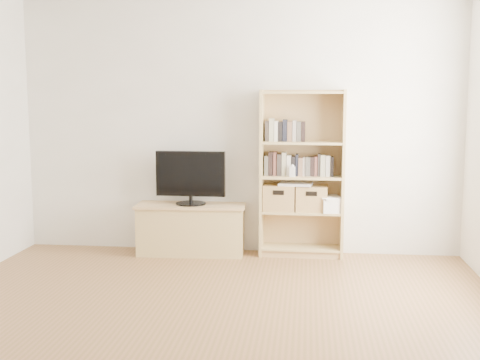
# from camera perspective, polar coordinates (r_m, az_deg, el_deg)

# --- Properties ---
(floor) EXTENTS (4.50, 5.00, 0.01)m
(floor) POSITION_cam_1_polar(r_m,az_deg,el_deg) (4.01, -4.36, -15.40)
(floor) COLOR brown
(floor) RESTS_ON ground
(back_wall) EXTENTS (4.50, 0.02, 2.60)m
(back_wall) POSITION_cam_1_polar(r_m,az_deg,el_deg) (6.17, -0.14, 5.13)
(back_wall) COLOR silver
(back_wall) RESTS_ON floor
(tv_stand) EXTENTS (1.08, 0.45, 0.49)m
(tv_stand) POSITION_cam_1_polar(r_m,az_deg,el_deg) (6.19, -4.65, -4.76)
(tv_stand) COLOR tan
(tv_stand) RESTS_ON floor
(bookshelf) EXTENTS (0.84, 0.30, 1.67)m
(bookshelf) POSITION_cam_1_polar(r_m,az_deg,el_deg) (6.02, 5.89, 0.57)
(bookshelf) COLOR tan
(bookshelf) RESTS_ON floor
(television) EXTENTS (0.71, 0.07, 0.55)m
(television) POSITION_cam_1_polar(r_m,az_deg,el_deg) (6.09, -4.71, 0.24)
(television) COLOR black
(television) RESTS_ON tv_stand
(books_row_mid) EXTENTS (0.89, 0.21, 0.24)m
(books_row_mid) POSITION_cam_1_polar(r_m,az_deg,el_deg) (6.03, 5.91, 1.54)
(books_row_mid) COLOR #534F48
(books_row_mid) RESTS_ON bookshelf
(books_row_upper) EXTENTS (0.40, 0.15, 0.21)m
(books_row_upper) POSITION_cam_1_polar(r_m,az_deg,el_deg) (6.01, 4.18, 4.69)
(books_row_upper) COLOR #534F48
(books_row_upper) RESTS_ON bookshelf
(baby_monitor) EXTENTS (0.06, 0.04, 0.10)m
(baby_monitor) POSITION_cam_1_polar(r_m,az_deg,el_deg) (5.93, 4.99, 0.78)
(baby_monitor) COLOR white
(baby_monitor) RESTS_ON bookshelf
(basket_left) EXTENTS (0.32, 0.27, 0.26)m
(basket_left) POSITION_cam_1_polar(r_m,az_deg,el_deg) (6.06, 3.76, -1.66)
(basket_left) COLOR tan
(basket_left) RESTS_ON bookshelf
(basket_right) EXTENTS (0.32, 0.27, 0.25)m
(basket_right) POSITION_cam_1_polar(r_m,az_deg,el_deg) (6.05, 6.83, -1.74)
(basket_right) COLOR tan
(basket_right) RESTS_ON bookshelf
(laptop) EXTENTS (0.35, 0.26, 0.03)m
(laptop) POSITION_cam_1_polar(r_m,az_deg,el_deg) (6.02, 5.30, -0.38)
(laptop) COLOR white
(laptop) RESTS_ON basket_left
(magazine_stack) EXTENTS (0.25, 0.31, 0.13)m
(magazine_stack) POSITION_cam_1_polar(r_m,az_deg,el_deg) (6.07, 8.57, -2.33)
(magazine_stack) COLOR silver
(magazine_stack) RESTS_ON bookshelf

